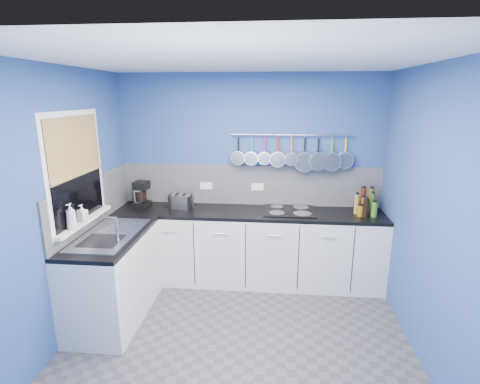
% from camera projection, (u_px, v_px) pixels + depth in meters
% --- Properties ---
extents(floor, '(3.20, 3.00, 0.02)m').
position_uv_depth(floor, '(238.00, 342.00, 3.47)').
color(floor, '#47474C').
rests_on(floor, ground).
extents(ceiling, '(3.20, 3.00, 0.02)m').
position_uv_depth(ceiling, '(237.00, 58.00, 2.83)').
color(ceiling, white).
rests_on(ceiling, ground).
extents(wall_back, '(3.20, 0.02, 2.50)m').
position_uv_depth(wall_back, '(250.00, 177.00, 4.60)').
color(wall_back, '#2B4889').
rests_on(wall_back, ground).
extents(wall_front, '(3.20, 0.02, 2.50)m').
position_uv_depth(wall_front, '(204.00, 316.00, 1.69)').
color(wall_front, '#2B4889').
rests_on(wall_front, ground).
extents(wall_left, '(0.02, 3.00, 2.50)m').
position_uv_depth(wall_left, '(59.00, 209.00, 3.29)').
color(wall_left, '#2B4889').
rests_on(wall_left, ground).
extents(wall_right, '(0.02, 3.00, 2.50)m').
position_uv_depth(wall_right, '(434.00, 220.00, 3.00)').
color(wall_right, '#2B4889').
rests_on(wall_right, ground).
extents(backsplash_back, '(3.20, 0.02, 0.50)m').
position_uv_depth(backsplash_back, '(250.00, 185.00, 4.61)').
color(backsplash_back, '#929498').
rests_on(backsplash_back, wall_back).
extents(backsplash_left, '(0.02, 1.80, 0.50)m').
position_uv_depth(backsplash_left, '(94.00, 201.00, 3.90)').
color(backsplash_left, '#929498').
rests_on(backsplash_left, wall_left).
extents(cabinet_run_back, '(3.20, 0.60, 0.86)m').
position_uv_depth(cabinet_run_back, '(248.00, 248.00, 4.51)').
color(cabinet_run_back, silver).
rests_on(cabinet_run_back, ground).
extents(worktop_back, '(3.20, 0.60, 0.04)m').
position_uv_depth(worktop_back, '(248.00, 213.00, 4.40)').
color(worktop_back, black).
rests_on(worktop_back, cabinet_run_back).
extents(cabinet_run_left, '(0.60, 1.20, 0.86)m').
position_uv_depth(cabinet_run_left, '(114.00, 278.00, 3.76)').
color(cabinet_run_left, silver).
rests_on(cabinet_run_left, ground).
extents(worktop_left, '(0.60, 1.20, 0.04)m').
position_uv_depth(worktop_left, '(110.00, 237.00, 3.65)').
color(worktop_left, black).
rests_on(worktop_left, cabinet_run_left).
extents(window_frame, '(0.01, 1.00, 1.10)m').
position_uv_depth(window_frame, '(76.00, 170.00, 3.50)').
color(window_frame, white).
rests_on(window_frame, wall_left).
extents(window_glass, '(0.01, 0.90, 1.00)m').
position_uv_depth(window_glass, '(77.00, 170.00, 3.50)').
color(window_glass, black).
rests_on(window_glass, wall_left).
extents(bamboo_blind, '(0.01, 0.90, 0.55)m').
position_uv_depth(bamboo_blind, '(75.00, 146.00, 3.45)').
color(bamboo_blind, '#A67C57').
rests_on(bamboo_blind, wall_left).
extents(window_sill, '(0.10, 0.98, 0.03)m').
position_uv_depth(window_sill, '(84.00, 221.00, 3.63)').
color(window_sill, white).
rests_on(window_sill, wall_left).
extents(sink_unit, '(0.50, 0.95, 0.01)m').
position_uv_depth(sink_unit, '(110.00, 234.00, 3.64)').
color(sink_unit, silver).
rests_on(sink_unit, worktop_left).
extents(mixer_tap, '(0.12, 0.08, 0.26)m').
position_uv_depth(mixer_tap, '(117.00, 229.00, 3.42)').
color(mixer_tap, silver).
rests_on(mixer_tap, worktop_left).
extents(socket_left, '(0.15, 0.01, 0.09)m').
position_uv_depth(socket_left, '(206.00, 186.00, 4.65)').
color(socket_left, white).
rests_on(socket_left, backsplash_back).
extents(socket_right, '(0.15, 0.01, 0.09)m').
position_uv_depth(socket_right, '(257.00, 187.00, 4.59)').
color(socket_right, white).
rests_on(socket_right, backsplash_back).
extents(pot_rail, '(1.45, 0.02, 0.02)m').
position_uv_depth(pot_rail, '(292.00, 135.00, 4.36)').
color(pot_rail, silver).
rests_on(pot_rail, wall_back).
extents(soap_bottle_a, '(0.11, 0.11, 0.24)m').
position_uv_depth(soap_bottle_a, '(71.00, 216.00, 3.35)').
color(soap_bottle_a, white).
rests_on(soap_bottle_a, window_sill).
extents(soap_bottle_b, '(0.09, 0.09, 0.17)m').
position_uv_depth(soap_bottle_b, '(82.00, 213.00, 3.55)').
color(soap_bottle_b, white).
rests_on(soap_bottle_b, window_sill).
extents(paper_towel, '(0.15, 0.15, 0.28)m').
position_uv_depth(paper_towel, '(139.00, 195.00, 4.56)').
color(paper_towel, white).
rests_on(paper_towel, worktop_back).
extents(coffee_maker, '(0.20, 0.22, 0.31)m').
position_uv_depth(coffee_maker, '(141.00, 194.00, 4.54)').
color(coffee_maker, black).
rests_on(coffee_maker, worktop_back).
extents(toaster, '(0.29, 0.22, 0.17)m').
position_uv_depth(toaster, '(181.00, 201.00, 4.48)').
color(toaster, silver).
rests_on(toaster, worktop_back).
extents(canister, '(0.11, 0.11, 0.13)m').
position_uv_depth(canister, '(186.00, 203.00, 4.48)').
color(canister, silver).
rests_on(canister, worktop_back).
extents(hob, '(0.61, 0.53, 0.01)m').
position_uv_depth(hob, '(289.00, 210.00, 4.40)').
color(hob, black).
rests_on(hob, worktop_back).
extents(pan_0, '(0.17, 0.09, 0.36)m').
position_uv_depth(pan_0, '(238.00, 150.00, 4.46)').
color(pan_0, silver).
rests_on(pan_0, pot_rail).
extents(pan_1, '(0.17, 0.12, 0.36)m').
position_uv_depth(pan_1, '(252.00, 150.00, 4.44)').
color(pan_1, silver).
rests_on(pan_1, pot_rail).
extents(pan_2, '(0.16, 0.12, 0.35)m').
position_uv_depth(pan_2, '(265.00, 149.00, 4.43)').
color(pan_2, silver).
rests_on(pan_2, pot_rail).
extents(pan_3, '(0.19, 0.09, 0.38)m').
position_uv_depth(pan_3, '(278.00, 151.00, 4.42)').
color(pan_3, silver).
rests_on(pan_3, pot_rail).
extents(pan_4, '(0.16, 0.13, 0.35)m').
position_uv_depth(pan_4, '(291.00, 150.00, 4.40)').
color(pan_4, silver).
rests_on(pan_4, pot_rail).
extents(pan_5, '(0.24, 0.09, 0.43)m').
position_uv_depth(pan_5, '(305.00, 153.00, 4.39)').
color(pan_5, silver).
rests_on(pan_5, pot_rail).
extents(pan_6, '(0.22, 0.10, 0.41)m').
position_uv_depth(pan_6, '(318.00, 152.00, 4.38)').
color(pan_6, silver).
rests_on(pan_6, pot_rail).
extents(pan_7, '(0.22, 0.10, 0.41)m').
position_uv_depth(pan_7, '(332.00, 153.00, 4.36)').
color(pan_7, silver).
rests_on(pan_7, pot_rail).
extents(pan_8, '(0.20, 0.06, 0.39)m').
position_uv_depth(pan_8, '(345.00, 152.00, 4.34)').
color(pan_8, silver).
rests_on(pan_8, pot_rail).
extents(condiment_0, '(0.06, 0.06, 0.29)m').
position_uv_depth(condiment_0, '(371.00, 200.00, 4.33)').
color(condiment_0, brown).
rests_on(condiment_0, worktop_back).
extents(condiment_1, '(0.06, 0.06, 0.29)m').
position_uv_depth(condiment_1, '(363.00, 200.00, 4.34)').
color(condiment_1, '#4C190C').
rests_on(condiment_1, worktop_back).
extents(condiment_2, '(0.07, 0.07, 0.13)m').
position_uv_depth(condiment_2, '(356.00, 206.00, 4.35)').
color(condiment_2, black).
rests_on(condiment_2, worktop_back).
extents(condiment_3, '(0.05, 0.05, 0.25)m').
position_uv_depth(condiment_3, '(372.00, 204.00, 4.23)').
color(condiment_3, '#265919').
rests_on(condiment_3, worktop_back).
extents(condiment_4, '(0.06, 0.06, 0.20)m').
position_uv_depth(condiment_4, '(363.00, 205.00, 4.27)').
color(condiment_4, brown).
rests_on(condiment_4, worktop_back).
extents(condiment_5, '(0.05, 0.05, 0.23)m').
position_uv_depth(condiment_5, '(357.00, 204.00, 4.27)').
color(condiment_5, olive).
rests_on(condiment_5, worktop_back).
extents(condiment_6, '(0.07, 0.07, 0.17)m').
position_uv_depth(condiment_6, '(374.00, 209.00, 4.16)').
color(condiment_6, '#3F721E').
rests_on(condiment_6, worktop_back).
extents(condiment_7, '(0.07, 0.07, 0.20)m').
position_uv_depth(condiment_7, '(366.00, 208.00, 4.15)').
color(condiment_7, black).
rests_on(condiment_7, worktop_back).
extents(condiment_8, '(0.07, 0.07, 0.12)m').
position_uv_depth(condiment_8, '(360.00, 211.00, 4.19)').
color(condiment_8, '#8C5914').
rests_on(condiment_8, worktop_back).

